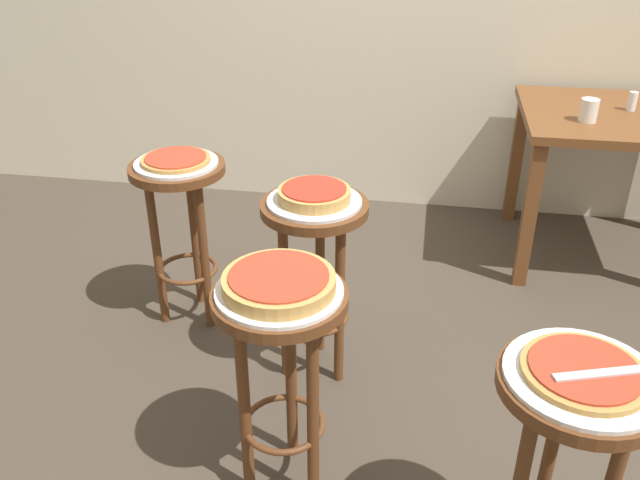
{
  "coord_description": "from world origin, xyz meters",
  "views": [
    {
      "loc": [
        0.13,
        -2.03,
        1.71
      ],
      "look_at": [
        -0.2,
        -0.1,
        0.64
      ],
      "focal_mm": 37.78,
      "sensor_mm": 36.0,
      "label": 1
    }
  ],
  "objects_px": {
    "serving_plate_leftside": "(314,202)",
    "dining_table": "(614,138)",
    "pizza_leftside": "(314,194)",
    "serving_plate_foreground": "(583,377)",
    "pizza_rear": "(176,159)",
    "pizza_middle": "(279,282)",
    "stool_middle": "(281,348)",
    "condiment_shaker": "(632,101)",
    "pizza_server_knife": "(601,373)",
    "pizza_foreground": "(584,371)",
    "serving_plate_middle": "(279,291)",
    "cup_near_edge": "(589,110)",
    "stool_rear": "(181,208)",
    "stool_leftside": "(315,251)",
    "serving_plate_rear": "(176,163)",
    "stool_foreground": "(568,440)"
  },
  "relations": [
    {
      "from": "serving_plate_rear",
      "to": "pizza_server_knife",
      "type": "height_order",
      "value": "pizza_server_knife"
    },
    {
      "from": "stool_foreground",
      "to": "condiment_shaker",
      "type": "relative_size",
      "value": 8.18
    },
    {
      "from": "serving_plate_rear",
      "to": "cup_near_edge",
      "type": "height_order",
      "value": "cup_near_edge"
    },
    {
      "from": "dining_table",
      "to": "pizza_leftside",
      "type": "bearing_deg",
      "value": -137.66
    },
    {
      "from": "serving_plate_middle",
      "to": "condiment_shaker",
      "type": "relative_size",
      "value": 4.05
    },
    {
      "from": "dining_table",
      "to": "serving_plate_leftside",
      "type": "bearing_deg",
      "value": -137.66
    },
    {
      "from": "pizza_middle",
      "to": "pizza_rear",
      "type": "xyz_separation_m",
      "value": [
        -0.6,
        0.83,
        -0.01
      ]
    },
    {
      "from": "stool_rear",
      "to": "condiment_shaker",
      "type": "height_order",
      "value": "condiment_shaker"
    },
    {
      "from": "pizza_leftside",
      "to": "stool_rear",
      "type": "height_order",
      "value": "pizza_leftside"
    },
    {
      "from": "serving_plate_leftside",
      "to": "dining_table",
      "type": "relative_size",
      "value": 0.38
    },
    {
      "from": "pizza_leftside",
      "to": "cup_near_edge",
      "type": "xyz_separation_m",
      "value": [
        1.06,
        0.97,
        0.05
      ]
    },
    {
      "from": "pizza_leftside",
      "to": "pizza_foreground",
      "type": "bearing_deg",
      "value": -46.7
    },
    {
      "from": "serving_plate_foreground",
      "to": "stool_rear",
      "type": "relative_size",
      "value": 0.5
    },
    {
      "from": "stool_rear",
      "to": "serving_plate_rear",
      "type": "relative_size",
      "value": 2.17
    },
    {
      "from": "serving_plate_foreground",
      "to": "pizza_leftside",
      "type": "bearing_deg",
      "value": 133.3
    },
    {
      "from": "serving_plate_middle",
      "to": "serving_plate_leftside",
      "type": "distance_m",
      "value": 0.57
    },
    {
      "from": "condiment_shaker",
      "to": "pizza_leftside",
      "type": "bearing_deg",
      "value": -137.78
    },
    {
      "from": "serving_plate_middle",
      "to": "pizza_leftside",
      "type": "distance_m",
      "value": 0.57
    },
    {
      "from": "serving_plate_middle",
      "to": "pizza_foreground",
      "type": "bearing_deg",
      "value": -17.0
    },
    {
      "from": "serving_plate_leftside",
      "to": "dining_table",
      "type": "xyz_separation_m",
      "value": [
        1.23,
        1.12,
        -0.09
      ]
    },
    {
      "from": "pizza_leftside",
      "to": "pizza_rear",
      "type": "distance_m",
      "value": 0.65
    },
    {
      "from": "cup_near_edge",
      "to": "pizza_middle",
      "type": "bearing_deg",
      "value": -124.3
    },
    {
      "from": "stool_rear",
      "to": "dining_table",
      "type": "height_order",
      "value": "dining_table"
    },
    {
      "from": "pizza_middle",
      "to": "serving_plate_rear",
      "type": "height_order",
      "value": "pizza_middle"
    },
    {
      "from": "pizza_rear",
      "to": "serving_plate_rear",
      "type": "bearing_deg",
      "value": 0.0
    },
    {
      "from": "condiment_shaker",
      "to": "stool_foreground",
      "type": "bearing_deg",
      "value": -105.0
    },
    {
      "from": "serving_plate_foreground",
      "to": "stool_middle",
      "type": "xyz_separation_m",
      "value": [
        -0.75,
        0.23,
        -0.19
      ]
    },
    {
      "from": "serving_plate_foreground",
      "to": "pizza_middle",
      "type": "height_order",
      "value": "pizza_middle"
    },
    {
      "from": "stool_middle",
      "to": "pizza_rear",
      "type": "bearing_deg",
      "value": 125.91
    },
    {
      "from": "stool_middle",
      "to": "pizza_rear",
      "type": "xyz_separation_m",
      "value": [
        -0.6,
        0.83,
        0.21
      ]
    },
    {
      "from": "serving_plate_foreground",
      "to": "serving_plate_leftside",
      "type": "xyz_separation_m",
      "value": [
        -0.76,
        0.8,
        0.0
      ]
    },
    {
      "from": "stool_middle",
      "to": "serving_plate_leftside",
      "type": "relative_size",
      "value": 2.16
    },
    {
      "from": "stool_middle",
      "to": "pizza_server_knife",
      "type": "xyz_separation_m",
      "value": [
        0.78,
        -0.25,
        0.22
      ]
    },
    {
      "from": "pizza_middle",
      "to": "stool_leftside",
      "type": "distance_m",
      "value": 0.62
    },
    {
      "from": "serving_plate_middle",
      "to": "serving_plate_rear",
      "type": "xyz_separation_m",
      "value": [
        -0.6,
        0.83,
        0.0
      ]
    },
    {
      "from": "stool_middle",
      "to": "pizza_rear",
      "type": "distance_m",
      "value": 1.04
    },
    {
      "from": "serving_plate_foreground",
      "to": "pizza_rear",
      "type": "xyz_separation_m",
      "value": [
        -1.35,
        1.06,
        0.02
      ]
    },
    {
      "from": "pizza_rear",
      "to": "pizza_leftside",
      "type": "bearing_deg",
      "value": -23.16
    },
    {
      "from": "serving_plate_leftside",
      "to": "stool_rear",
      "type": "distance_m",
      "value": 0.67
    },
    {
      "from": "cup_near_edge",
      "to": "condiment_shaker",
      "type": "distance_m",
      "value": 0.3
    },
    {
      "from": "pizza_foreground",
      "to": "dining_table",
      "type": "relative_size",
      "value": 0.32
    },
    {
      "from": "stool_leftside",
      "to": "pizza_server_knife",
      "type": "xyz_separation_m",
      "value": [
        0.79,
        -0.82,
        0.22
      ]
    },
    {
      "from": "serving_plate_rear",
      "to": "pizza_server_knife",
      "type": "relative_size",
      "value": 1.49
    },
    {
      "from": "condiment_shaker",
      "to": "pizza_server_knife",
      "type": "xyz_separation_m",
      "value": [
        -0.5,
        -1.99,
        -0.04
      ]
    },
    {
      "from": "serving_plate_leftside",
      "to": "pizza_rear",
      "type": "bearing_deg",
      "value": 156.84
    },
    {
      "from": "pizza_foreground",
      "to": "stool_rear",
      "type": "height_order",
      "value": "pizza_foreground"
    },
    {
      "from": "serving_plate_leftside",
      "to": "serving_plate_foreground",
      "type": "bearing_deg",
      "value": -46.7
    },
    {
      "from": "cup_near_edge",
      "to": "pizza_leftside",
      "type": "bearing_deg",
      "value": -137.53
    },
    {
      "from": "pizza_middle",
      "to": "stool_rear",
      "type": "relative_size",
      "value": 0.43
    },
    {
      "from": "pizza_middle",
      "to": "serving_plate_foreground",
      "type": "bearing_deg",
      "value": -17.0
    }
  ]
}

